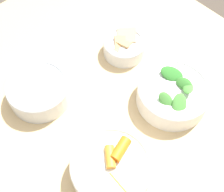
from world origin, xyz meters
TOP-DOWN VIEW (x-y plane):
  - dining_table at (0.00, 0.00)m, footprint 1.16×0.89m
  - bowl_carrots at (-0.04, 0.12)m, footprint 0.17×0.17m
  - bowl_greens at (-0.01, -0.12)m, footprint 0.17×0.17m
  - bowl_beans_hotdog at (0.22, 0.11)m, footprint 0.15×0.15m
  - bowl_cookies at (0.18, -0.14)m, footprint 0.11×0.11m

SIDE VIEW (x-z plane):
  - dining_table at x=0.00m, z-range 0.26..1.01m
  - bowl_cookies at x=0.18m, z-range 0.75..0.80m
  - bowl_beans_hotdog at x=0.22m, z-range 0.75..0.80m
  - bowl_greens at x=-0.01m, z-range 0.74..0.82m
  - bowl_carrots at x=-0.04m, z-range 0.74..0.82m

